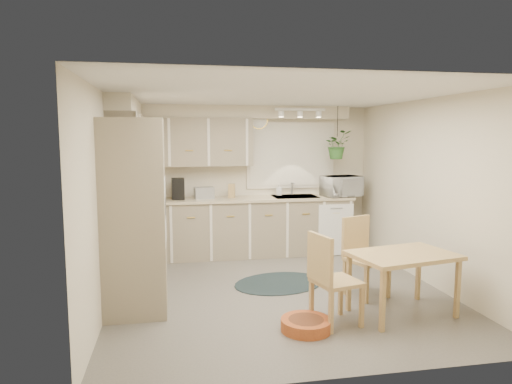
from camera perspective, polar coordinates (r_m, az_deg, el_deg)
floor at (r=5.81m, az=2.78°, el=-12.27°), size 4.20×4.20×0.00m
ceiling at (r=5.51m, az=2.92°, el=12.01°), size 4.20×4.20×0.00m
wall_back at (r=7.58m, az=-0.81°, el=1.54°), size 4.00×0.04×2.40m
wall_front at (r=3.55m, az=10.69°, el=-4.72°), size 4.00×0.04×2.40m
wall_left at (r=5.44m, az=-18.13°, el=-0.93°), size 0.04×4.20×2.40m
wall_right at (r=6.30m, az=20.84°, el=-0.00°), size 0.04×4.20×2.40m
base_cab_left at (r=6.40m, az=-14.16°, el=-6.48°), size 0.60×1.85×0.90m
base_cab_back at (r=7.37m, az=-1.94°, el=-4.52°), size 3.60×0.60×0.90m
counter_left at (r=6.31m, az=-14.20°, el=-2.32°), size 0.64×1.89×0.04m
counter_back at (r=7.28m, az=-1.95°, el=-0.91°), size 3.64×0.64×0.04m
oven_stack at (r=5.06m, az=-14.97°, el=-3.11°), size 0.65×0.65×2.10m
wall_oven_face at (r=5.04m, az=-11.34°, el=-3.04°), size 0.02×0.56×0.58m
upper_cab_left at (r=6.37m, az=-15.59°, el=5.90°), size 0.35×2.00×0.75m
upper_cab_back at (r=7.27m, az=-8.42°, el=6.17°), size 2.00×0.35×0.75m
soffit_left at (r=6.38m, az=-15.95°, el=10.16°), size 0.30×2.00×0.20m
soffit_back at (r=7.38m, az=-2.18°, el=9.94°), size 3.60×0.30×0.20m
cooktop at (r=5.74m, az=-14.47°, el=-2.98°), size 0.52×0.58×0.02m
range_hood at (r=5.68m, az=-14.81°, el=1.54°), size 0.40×0.60×0.14m
window_blinds at (r=7.67m, az=4.40°, el=4.58°), size 1.40×0.02×1.00m
window_frame at (r=7.68m, az=4.38°, el=4.58°), size 1.50×0.02×1.10m
sink at (r=7.48m, az=4.88°, el=-0.87°), size 0.70×0.48×0.10m
dishwasher_front at (r=7.45m, az=9.95°, el=-4.69°), size 0.58×0.02×0.83m
track_light_bar at (r=7.18m, az=5.54°, el=10.24°), size 0.80×0.04×0.04m
wall_clock at (r=7.55m, az=0.35°, el=8.97°), size 0.30×0.03×0.30m
dining_table at (r=5.24m, az=17.80°, el=-10.87°), size 1.19×0.91×0.68m
chair_left at (r=4.78m, az=10.04°, el=-10.64°), size 0.54×0.54×0.95m
chair_back at (r=5.66m, az=13.71°, el=-7.98°), size 0.57×0.57×0.95m
braided_rug at (r=6.10m, az=2.92°, el=-11.29°), size 1.41×1.19×0.01m
pet_bed at (r=4.73m, az=6.27°, el=-16.17°), size 0.51×0.51×0.12m
microwave at (r=7.59m, az=10.64°, el=1.00°), size 0.67×0.47×0.41m
soap_bottle at (r=7.55m, az=2.90°, el=-0.13°), size 0.13×0.21×0.09m
hanging_plant at (r=7.52m, az=10.09°, el=5.44°), size 0.51×0.55×0.36m
coffee_maker at (r=7.19m, az=-9.73°, el=0.39°), size 0.20×0.24×0.33m
toaster at (r=7.23m, az=-6.51°, el=-0.11°), size 0.32×0.21×0.18m
knife_block at (r=7.30m, az=-3.05°, el=0.15°), size 0.12×0.12×0.22m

